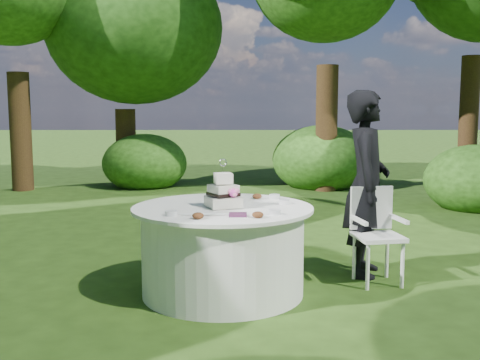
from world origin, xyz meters
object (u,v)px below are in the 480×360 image
at_px(chair, 375,227).
at_px(guest, 367,184).
at_px(napkins, 238,215).
at_px(table, 223,250).
at_px(cake, 224,194).

bearing_deg(chair, guest, 99.09).
bearing_deg(chair, napkins, -149.00).
bearing_deg(napkins, chair, 31.00).
bearing_deg(table, cake, -77.75).
xyz_separation_m(napkins, cake, (-0.12, 0.39, 0.10)).
relative_size(napkins, cake, 0.34).
distance_m(table, cake, 0.50).
xyz_separation_m(table, cake, (0.01, -0.04, 0.50)).
height_order(napkins, table, napkins).
bearing_deg(cake, guest, 24.45).
xyz_separation_m(table, chair, (1.41, 0.34, 0.13)).
bearing_deg(chair, table, -166.49).
bearing_deg(cake, chair, 15.23).
xyz_separation_m(napkins, chair, (1.28, 0.77, -0.26)).
distance_m(cake, chair, 1.50).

